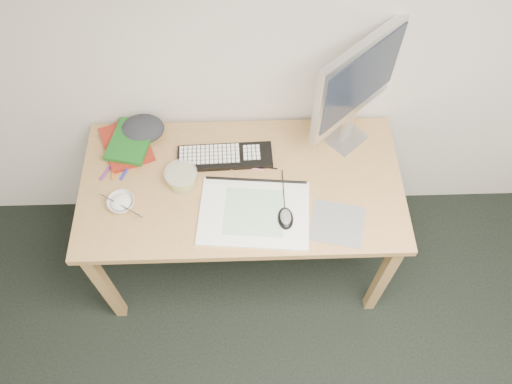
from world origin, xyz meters
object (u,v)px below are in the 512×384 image
desk (242,193)px  monitor (358,82)px  keyboard (225,157)px  rice_bowl (121,203)px  sketchpad (254,213)px

desk → monitor: 0.69m
monitor → keyboard: bearing=148.5°
desk → rice_bowl: bearing=-169.4°
keyboard → rice_bowl: (-0.43, -0.23, 0.01)m
keyboard → rice_bowl: bearing=-154.0°
sketchpad → keyboard: bearing=118.1°
sketchpad → keyboard: (-0.12, 0.29, 0.01)m
desk → rice_bowl: size_ratio=12.25×
keyboard → monitor: 0.66m
desk → sketchpad: (0.05, -0.15, 0.09)m
sketchpad → rice_bowl: (-0.56, 0.06, 0.01)m
sketchpad → monitor: 0.67m
desk → rice_bowl: (-0.51, -0.09, 0.10)m
sketchpad → monitor: (0.43, 0.39, 0.35)m
monitor → rice_bowl: monitor is taller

